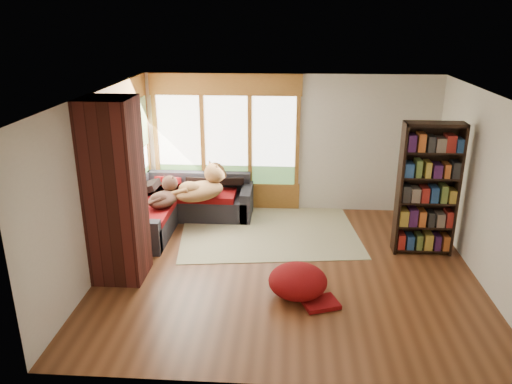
% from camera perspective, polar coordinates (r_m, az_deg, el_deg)
% --- Properties ---
extents(floor, '(5.50, 5.50, 0.00)m').
position_cam_1_polar(floor, '(7.60, 3.56, -8.75)').
color(floor, '#542D17').
rests_on(floor, ground).
extents(ceiling, '(5.50, 5.50, 0.00)m').
position_cam_1_polar(ceiling, '(6.76, 4.04, 11.00)').
color(ceiling, white).
extents(wall_back, '(5.50, 0.04, 2.60)m').
position_cam_1_polar(wall_back, '(9.47, 3.86, 5.51)').
color(wall_back, silver).
rests_on(wall_back, ground).
extents(wall_front, '(5.50, 0.04, 2.60)m').
position_cam_1_polar(wall_front, '(4.79, 3.64, -9.35)').
color(wall_front, silver).
rests_on(wall_front, ground).
extents(wall_left, '(0.04, 5.00, 2.60)m').
position_cam_1_polar(wall_left, '(7.58, -17.47, 0.97)').
color(wall_left, silver).
rests_on(wall_left, ground).
extents(wall_right, '(0.04, 5.00, 2.60)m').
position_cam_1_polar(wall_right, '(7.60, 25.00, 0.03)').
color(wall_right, silver).
rests_on(wall_right, ground).
extents(windows_back, '(2.82, 0.10, 1.90)m').
position_cam_1_polar(windows_back, '(9.50, -3.43, 5.88)').
color(windows_back, '#996326').
rests_on(windows_back, wall_back).
extents(windows_left, '(0.10, 2.62, 1.90)m').
position_cam_1_polar(windows_left, '(8.64, -14.56, 3.85)').
color(windows_left, '#996326').
rests_on(windows_left, wall_left).
extents(roller_blind, '(0.03, 0.72, 0.90)m').
position_cam_1_polar(roller_blind, '(9.30, -13.04, 7.63)').
color(roller_blind, '#7F995B').
rests_on(roller_blind, wall_left).
extents(brick_chimney, '(0.70, 0.70, 2.60)m').
position_cam_1_polar(brick_chimney, '(7.15, -15.83, 0.02)').
color(brick_chimney, '#471914').
rests_on(brick_chimney, ground).
extents(sectional_sofa, '(2.20, 2.20, 0.80)m').
position_cam_1_polar(sectional_sofa, '(9.22, -8.54, -1.58)').
color(sectional_sofa, black).
rests_on(sectional_sofa, ground).
extents(area_rug, '(3.29, 2.66, 0.01)m').
position_cam_1_polar(area_rug, '(8.80, 1.48, -4.52)').
color(area_rug, silver).
rests_on(area_rug, ground).
extents(bookshelf, '(0.90, 0.30, 2.11)m').
position_cam_1_polar(bookshelf, '(8.13, 19.02, 0.23)').
color(bookshelf, black).
rests_on(bookshelf, ground).
extents(pouf, '(0.88, 0.88, 0.43)m').
position_cam_1_polar(pouf, '(6.86, 4.80, -10.03)').
color(pouf, maroon).
rests_on(pouf, area_rug).
extents(dog_tan, '(1.08, 1.07, 0.54)m').
position_cam_1_polar(dog_tan, '(8.84, -6.07, 1.07)').
color(dog_tan, brown).
rests_on(dog_tan, sectional_sofa).
extents(dog_brindle, '(0.61, 0.81, 0.40)m').
position_cam_1_polar(dog_brindle, '(8.69, -10.39, 0.02)').
color(dog_brindle, black).
rests_on(dog_brindle, sectional_sofa).
extents(throw_pillows, '(1.98, 1.68, 0.45)m').
position_cam_1_polar(throw_pillows, '(9.19, -8.27, 1.47)').
color(throw_pillows, black).
rests_on(throw_pillows, sectional_sofa).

